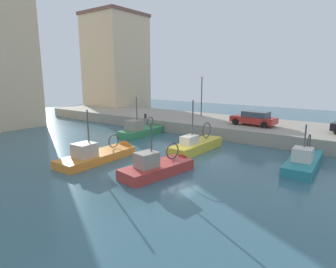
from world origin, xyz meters
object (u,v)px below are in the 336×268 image
(fishing_boat_red, at_px, (161,171))
(quay_streetlamp, at_px, (202,89))
(fishing_boat_teal, at_px, (304,164))
(fishing_boat_green, at_px, (143,133))
(parked_car_red, at_px, (254,118))
(mooring_bollard_north, at_px, (145,116))
(fishing_boat_orange, at_px, (102,158))
(fishing_boat_yellow, at_px, (198,149))

(fishing_boat_red, bearing_deg, quay_streetlamp, 22.05)
(fishing_boat_teal, height_order, quay_streetlamp, quay_streetlamp)
(fishing_boat_green, distance_m, quay_streetlamp, 9.65)
(fishing_boat_green, relative_size, parked_car_red, 1.35)
(parked_car_red, relative_size, quay_streetlamp, 0.92)
(fishing_boat_teal, relative_size, mooring_bollard_north, 12.32)
(fishing_boat_green, xyz_separation_m, fishing_boat_orange, (-8.48, -3.44, -0.04))
(fishing_boat_teal, distance_m, parked_car_red, 9.36)
(fishing_boat_teal, height_order, fishing_boat_green, fishing_boat_green)
(fishing_boat_green, relative_size, fishing_boat_yellow, 0.89)
(parked_car_red, bearing_deg, fishing_boat_orange, 156.32)
(fishing_boat_orange, distance_m, fishing_boat_yellow, 7.83)
(fishing_boat_red, bearing_deg, fishing_boat_teal, -44.77)
(fishing_boat_yellow, height_order, parked_car_red, fishing_boat_yellow)
(fishing_boat_green, bearing_deg, fishing_boat_orange, -157.91)
(fishing_boat_teal, xyz_separation_m, quay_streetlamp, (9.58, 13.66, 4.34))
(fishing_boat_teal, height_order, fishing_boat_yellow, fishing_boat_yellow)
(fishing_boat_teal, height_order, mooring_bollard_north, fishing_boat_teal)
(fishing_boat_green, height_order, parked_car_red, fishing_boat_green)
(fishing_boat_red, height_order, fishing_boat_yellow, fishing_boat_yellow)
(fishing_boat_teal, relative_size, fishing_boat_red, 1.16)
(fishing_boat_green, relative_size, fishing_boat_red, 1.03)
(fishing_boat_teal, xyz_separation_m, parked_car_red, (6.87, 6.08, 1.81))
(fishing_boat_orange, height_order, fishing_boat_red, fishing_boat_orange)
(fishing_boat_teal, bearing_deg, fishing_boat_yellow, 95.77)
(mooring_bollard_north, xyz_separation_m, quay_streetlamp, (5.65, -4.13, 2.98))
(fishing_boat_green, relative_size, quay_streetlamp, 1.25)
(fishing_boat_teal, bearing_deg, parked_car_red, 41.51)
(fishing_boat_yellow, distance_m, parked_car_red, 8.10)
(parked_car_red, bearing_deg, fishing_boat_teal, -138.49)
(fishing_boat_red, distance_m, fishing_boat_yellow, 6.28)
(fishing_boat_green, bearing_deg, parked_car_red, -59.51)
(mooring_bollard_north, bearing_deg, fishing_boat_yellow, -115.61)
(fishing_boat_teal, xyz_separation_m, fishing_boat_green, (1.19, 15.74, 0.05))
(fishing_boat_orange, xyz_separation_m, mooring_bollard_north, (11.22, 5.50, 1.35))
(mooring_bollard_north, bearing_deg, fishing_boat_orange, -153.90)
(fishing_boat_yellow, height_order, mooring_bollard_north, fishing_boat_yellow)
(fishing_boat_green, height_order, fishing_boat_yellow, fishing_boat_yellow)
(fishing_boat_green, relative_size, fishing_boat_orange, 0.87)
(parked_car_red, relative_size, mooring_bollard_north, 8.10)
(fishing_boat_green, height_order, fishing_boat_orange, fishing_boat_green)
(fishing_boat_teal, height_order, fishing_boat_orange, fishing_boat_orange)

